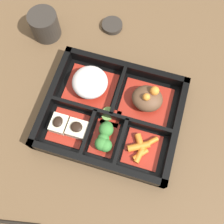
# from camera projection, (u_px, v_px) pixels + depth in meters

# --- Properties ---
(ground_plane) EXTENTS (3.00, 3.00, 0.00)m
(ground_plane) POSITION_uv_depth(u_px,v_px,m) (112.00, 116.00, 0.60)
(ground_plane) COLOR brown
(bento_base) EXTENTS (0.30, 0.25, 0.01)m
(bento_base) POSITION_uv_depth(u_px,v_px,m) (112.00, 115.00, 0.60)
(bento_base) COLOR black
(bento_base) RESTS_ON ground_plane
(bento_rim) EXTENTS (0.30, 0.25, 0.04)m
(bento_rim) POSITION_uv_depth(u_px,v_px,m) (112.00, 114.00, 0.58)
(bento_rim) COLOR black
(bento_rim) RESTS_ON ground_plane
(bowl_rice) EXTENTS (0.11, 0.10, 0.05)m
(bowl_rice) POSITION_uv_depth(u_px,v_px,m) (90.00, 83.00, 0.59)
(bowl_rice) COLOR maroon
(bowl_rice) RESTS_ON bento_base
(bowl_stew) EXTENTS (0.11, 0.10, 0.06)m
(bowl_stew) POSITION_uv_depth(u_px,v_px,m) (147.00, 99.00, 0.58)
(bowl_stew) COLOR maroon
(bowl_stew) RESTS_ON bento_base
(bowl_tofu) EXTENTS (0.08, 0.08, 0.03)m
(bowl_tofu) POSITION_uv_depth(u_px,v_px,m) (69.00, 127.00, 0.57)
(bowl_tofu) COLOR maroon
(bowl_tofu) RESTS_ON bento_base
(bowl_greens) EXTENTS (0.05, 0.08, 0.04)m
(bowl_greens) POSITION_uv_depth(u_px,v_px,m) (105.00, 137.00, 0.56)
(bowl_greens) COLOR maroon
(bowl_greens) RESTS_ON bento_base
(bowl_carrots) EXTENTS (0.08, 0.08, 0.02)m
(bowl_carrots) POSITION_uv_depth(u_px,v_px,m) (142.00, 148.00, 0.56)
(bowl_carrots) COLOR maroon
(bowl_carrots) RESTS_ON bento_base
(bowl_pickles) EXTENTS (0.04, 0.04, 0.01)m
(bowl_pickles) POSITION_uv_depth(u_px,v_px,m) (109.00, 116.00, 0.59)
(bowl_pickles) COLOR maroon
(bowl_pickles) RESTS_ON bento_base
(tea_cup) EXTENTS (0.07, 0.07, 0.07)m
(tea_cup) POSITION_uv_depth(u_px,v_px,m) (45.00, 24.00, 0.65)
(tea_cup) COLOR #2D2823
(tea_cup) RESTS_ON ground_plane
(sauce_dish) EXTENTS (0.05, 0.05, 0.01)m
(sauce_dish) POSITION_uv_depth(u_px,v_px,m) (112.00, 25.00, 0.68)
(sauce_dish) COLOR #2D2823
(sauce_dish) RESTS_ON ground_plane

